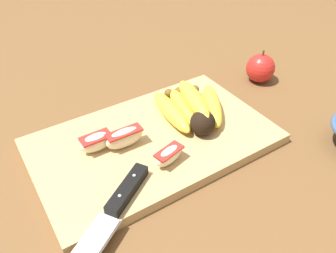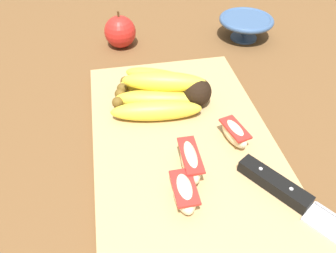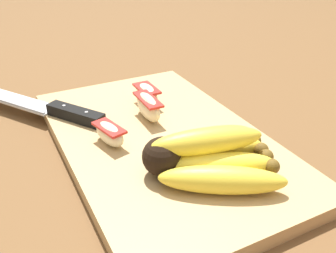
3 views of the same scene
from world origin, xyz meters
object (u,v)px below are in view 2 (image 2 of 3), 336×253
object	(u,v)px
whole_apple	(120,32)
ceramic_bowl	(245,26)
chefs_knife	(308,207)
apple_wedge_middle	(190,161)
apple_wedge_near	(234,133)
banana_bunch	(164,92)
apple_wedge_far	(184,192)

from	to	relation	value
whole_apple	ceramic_bowl	xyz separation A→B (m)	(-0.02, -0.28, -0.00)
chefs_knife	apple_wedge_middle	world-z (taller)	apple_wedge_middle
apple_wedge_middle	ceramic_bowl	distance (m)	0.44
whole_apple	apple_wedge_near	bearing A→B (deg)	-158.49
apple_wedge_near	ceramic_bowl	world-z (taller)	same
banana_bunch	ceramic_bowl	world-z (taller)	banana_bunch
apple_wedge_middle	whole_apple	bearing A→B (deg)	8.77
chefs_knife	whole_apple	bearing A→B (deg)	21.31
apple_wedge_far	ceramic_bowl	bearing A→B (deg)	-29.49
apple_wedge_far	ceramic_bowl	size ratio (longest dim) A/B	0.49
chefs_knife	apple_wedge_middle	distance (m)	0.16
apple_wedge_middle	apple_wedge_far	bearing A→B (deg)	157.97
apple_wedge_near	ceramic_bowl	distance (m)	0.36
ceramic_bowl	banana_bunch	bearing A→B (deg)	134.20
apple_wedge_near	apple_wedge_far	size ratio (longest dim) A/B	1.02
apple_wedge_middle	apple_wedge_far	distance (m)	0.05
apple_wedge_near	apple_wedge_middle	xyz separation A→B (m)	(-0.04, 0.08, 0.00)
chefs_knife	apple_wedge_far	bearing A→B (deg)	74.24
whole_apple	chefs_knife	bearing A→B (deg)	-158.69
banana_bunch	chefs_knife	size ratio (longest dim) A/B	0.69
chefs_knife	apple_wedge_near	xyz separation A→B (m)	(0.13, 0.05, 0.01)
banana_bunch	chefs_knife	distance (m)	0.28
apple_wedge_near	ceramic_bowl	bearing A→B (deg)	-23.28
whole_apple	apple_wedge_far	bearing A→B (deg)	-174.54
ceramic_bowl	apple_wedge_far	bearing A→B (deg)	150.51
apple_wedge_near	apple_wedge_middle	size ratio (longest dim) A/B	0.85
chefs_knife	apple_wedge_middle	xyz separation A→B (m)	(0.09, 0.13, 0.01)
chefs_knife	apple_wedge_near	bearing A→B (deg)	20.76
chefs_knife	apple_wedge_near	world-z (taller)	apple_wedge_near
apple_wedge_near	whole_apple	world-z (taller)	whole_apple
apple_wedge_middle	whole_apple	distance (m)	0.40
banana_bunch	apple_wedge_middle	bearing A→B (deg)	-177.33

